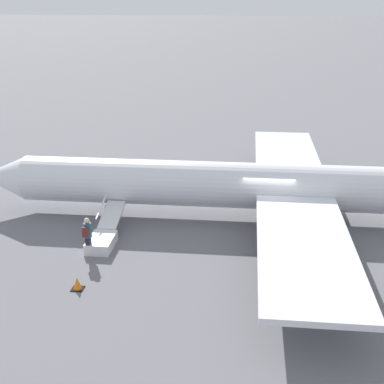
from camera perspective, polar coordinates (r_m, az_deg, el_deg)
The scene contains 5 objects.
ground_plane at distance 27.50m, azimuth 7.97°, elevation -2.90°, with size 600.00×600.00×0.00m, color slate.
airplane_main at distance 26.90m, azimuth 10.03°, elevation 0.58°, with size 30.58×23.39×6.05m.
boarding_stairs at distance 24.80m, azimuth -9.42°, elevation -4.73°, with size 1.14×4.04×1.57m.
passenger at distance 23.63m, azimuth -11.09°, elevation -4.42°, with size 0.36×0.54×1.74m.
traffic_cone_near_stairs at distance 21.41m, azimuth -12.13°, elevation -9.55°, with size 0.46×0.46×0.51m.
Camera 1 is at (0.47, 25.33, 10.69)m, focal length 50.00 mm.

